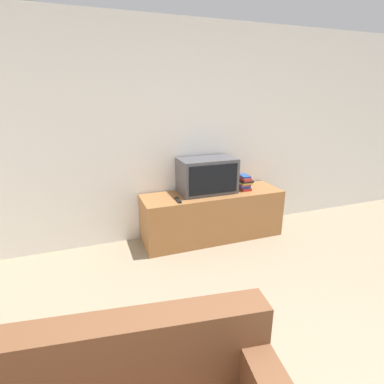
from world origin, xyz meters
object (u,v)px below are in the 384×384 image
television (207,175)px  remote_on_stand (178,200)px  tv_stand (212,215)px  book_stack (244,182)px

television → remote_on_stand: bearing=-155.6°
tv_stand → television: 0.52m
television → book_stack: 0.51m
tv_stand → book_stack: (0.43, -0.01, 0.40)m
tv_stand → television: size_ratio=2.56×
book_stack → remote_on_stand: size_ratio=1.27×
tv_stand → television: television is taller
television → book_stack: television is taller
tv_stand → book_stack: bearing=-0.9°
television → book_stack: bearing=-7.9°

